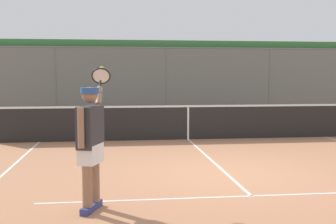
{
  "coord_description": "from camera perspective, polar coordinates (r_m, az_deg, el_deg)",
  "views": [
    {
      "loc": [
        2.02,
        7.62,
        1.83
      ],
      "look_at": [
        0.94,
        -1.18,
        1.05
      ],
      "focal_mm": 46.13,
      "sensor_mm": 36.0,
      "label": 1
    }
  ],
  "objects": [
    {
      "name": "court_line_markings",
      "position": [
        6.48,
        11.72,
        -11.46
      ],
      "size": [
        8.19,
        10.41,
        0.01
      ],
      "color": "white",
      "rests_on": "ground"
    },
    {
      "name": "fence_backdrop",
      "position": [
        17.99,
        -0.54,
        4.24
      ],
      "size": [
        20.3,
        1.37,
        3.19
      ],
      "color": "slate",
      "rests_on": "ground"
    },
    {
      "name": "ground_plane",
      "position": [
        8.1,
        7.73,
        -8.08
      ],
      "size": [
        60.0,
        60.0,
        0.0
      ],
      "primitive_type": "plane",
      "color": "#B27551"
    },
    {
      "name": "tennis_player",
      "position": [
        5.84,
        -10.18,
        -3.5
      ],
      "size": [
        0.45,
        1.39,
        1.95
      ],
      "rotation": [
        0.0,
        0.0,
        -1.92
      ],
      "color": "navy",
      "rests_on": "ground"
    },
    {
      "name": "tennis_net",
      "position": [
        12.1,
        2.67,
        -1.32
      ],
      "size": [
        10.53,
        0.09,
        1.07
      ],
      "color": "#2D2D2D",
      "rests_on": "ground"
    }
  ]
}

